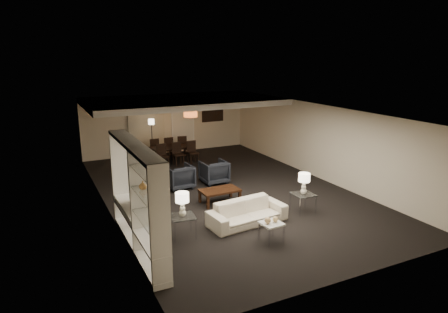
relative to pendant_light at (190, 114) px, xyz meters
name	(u,v)px	position (x,y,z in m)	size (l,w,h in m)	color
floor	(224,191)	(-0.30, -3.50, -1.92)	(11.00, 11.00, 0.00)	black
ceiling	(224,110)	(-0.30, -3.50, 0.58)	(7.00, 11.00, 0.02)	silver
wall_back	(167,124)	(-0.30, 2.00, -0.67)	(7.00, 0.02, 2.50)	beige
wall_front	(357,217)	(-0.30, -9.00, -0.67)	(7.00, 0.02, 2.50)	beige
wall_left	(105,166)	(-3.80, -3.50, -0.67)	(0.02, 11.00, 2.50)	beige
wall_right	(317,141)	(3.20, -3.50, -0.67)	(0.02, 11.00, 2.50)	beige
ceiling_soffit	(183,101)	(-0.30, 0.00, 0.48)	(7.00, 4.00, 0.20)	silver
curtains	(146,127)	(-1.20, 1.92, -0.72)	(1.50, 0.12, 2.40)	beige
door	(183,127)	(0.40, 1.97, -0.87)	(0.90, 0.05, 2.10)	silver
painting	(213,113)	(1.80, 1.96, -0.37)	(0.95, 0.04, 0.65)	#142D38
media_unit	(137,198)	(-3.61, -6.10, -0.74)	(0.38, 3.40, 2.35)	white
pendant_light	(190,114)	(0.00, 0.00, 0.00)	(0.52, 0.52, 0.24)	#D8591E
sofa	(247,212)	(-0.84, -5.94, -1.63)	(2.00, 0.78, 0.58)	beige
coffee_table	(220,196)	(-0.84, -4.34, -1.72)	(1.10, 0.64, 0.39)	black
armchair_left	(179,177)	(-1.44, -2.64, -1.55)	(0.79, 0.82, 0.74)	black
armchair_right	(214,172)	(-0.24, -2.64, -1.55)	(0.79, 0.82, 0.74)	black
side_table_left	(183,226)	(-2.54, -5.94, -1.66)	(0.55, 0.55, 0.51)	white
side_table_right	(303,203)	(0.86, -5.94, -1.66)	(0.55, 0.55, 0.51)	white
table_lamp_left	(182,204)	(-2.54, -5.94, -1.12)	(0.31, 0.31, 0.57)	beige
table_lamp_right	(304,184)	(0.86, -5.94, -1.12)	(0.31, 0.31, 0.57)	silver
marble_table	(271,232)	(-0.84, -7.04, -1.69)	(0.46, 0.46, 0.46)	white
gold_gourd_a	(268,220)	(-0.94, -7.04, -1.39)	(0.15, 0.15, 0.15)	tan
gold_gourd_b	(275,219)	(-0.74, -7.04, -1.40)	(0.13, 0.13, 0.13)	#DEB875
television	(132,196)	(-3.58, -5.54, -0.88)	(0.13, 1.01, 0.58)	black
vase_blue	(155,223)	(-3.61, -7.41, -0.78)	(0.16, 0.16, 0.17)	navy
vase_amber	(143,185)	(-3.61, -6.69, -0.28)	(0.16, 0.16, 0.17)	#B0783A
floor_speaker	(137,207)	(-3.40, -5.12, -1.32)	(0.13, 0.13, 1.19)	black
dining_table	(173,154)	(-0.55, 0.59, -1.63)	(1.63, 0.91, 0.57)	black
chair_nl	(163,156)	(-1.15, -0.06, -1.49)	(0.39, 0.39, 0.85)	black
chair_nm	(178,154)	(-0.55, -0.06, -1.49)	(0.39, 0.39, 0.85)	black
chair_nr	(193,152)	(0.05, -0.06, -1.49)	(0.39, 0.39, 0.85)	black
chair_fl	(153,148)	(-1.15, 1.24, -1.49)	(0.39, 0.39, 0.85)	black
chair_fm	(167,147)	(-0.55, 1.24, -1.49)	(0.39, 0.39, 0.85)	black
chair_fr	(181,146)	(0.05, 1.24, -1.49)	(0.39, 0.39, 0.85)	black
floor_lamp	(152,139)	(-1.18, 1.22, -1.11)	(0.23, 0.23, 1.62)	black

